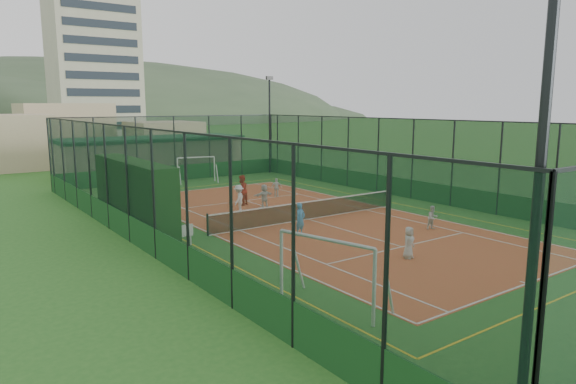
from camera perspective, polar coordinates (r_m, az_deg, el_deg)
name	(u,v)px	position (r m, az deg, el deg)	size (l,w,h in m)	color
ground	(308,219)	(26.66, 2.29, -3.07)	(300.00, 300.00, 0.00)	#265F20
court_slab	(308,219)	(26.66, 2.29, -3.06)	(11.17, 23.97, 0.01)	#C43F2B
tennis_net	(309,209)	(26.55, 2.30, -1.95)	(11.67, 0.12, 1.06)	black
perimeter_fence	(309,172)	(26.22, 2.33, 2.27)	(18.12, 34.12, 5.00)	black
floodlight_sw	(536,225)	(8.52, 25.82, -3.28)	(0.60, 0.26, 8.25)	black
floodlight_ne	(270,125)	(44.55, -2.05, 7.43)	(0.60, 0.26, 8.25)	black
clubhouse	(152,155)	(45.63, -14.92, 3.96)	(15.20, 7.20, 3.15)	tan
apartment_tower	(93,55)	(106.66, -20.83, 14.00)	(15.00, 12.00, 30.00)	beige
hedge_left	(134,197)	(24.46, -16.73, -0.58)	(1.16, 7.76, 3.40)	black
white_bench	(173,236)	(22.04, -12.71, -4.78)	(1.68, 0.46, 0.94)	white
futsal_goal_near	(325,276)	(14.86, 4.09, -9.25)	(0.97, 3.32, 2.14)	white
futsal_goal_far	(196,170)	(39.93, -10.15, 2.45)	(2.95, 0.86, 1.90)	white
child_near_left	(409,243)	(20.40, 13.27, -5.49)	(0.61, 0.40, 1.25)	silver
child_near_mid	(300,219)	(23.28, 1.38, -3.04)	(0.54, 0.36, 1.49)	#468CC8
child_near_right	(433,217)	(25.39, 15.77, -2.74)	(0.55, 0.43, 1.14)	silver
child_far_left	(239,199)	(28.26, -5.49, -0.76)	(0.99, 0.57, 1.54)	white
child_far_right	(277,187)	(33.15, -1.28, 0.52)	(0.69, 0.29, 1.18)	white
child_far_back	(264,196)	(29.55, -2.66, -0.44)	(1.26, 0.40, 1.36)	silver
coach	(242,190)	(30.30, -5.17, 0.20)	(0.87, 0.68, 1.79)	#B61A13
tennis_balls	(306,213)	(28.12, 2.02, -2.30)	(4.42, 1.08, 0.07)	#CCE033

